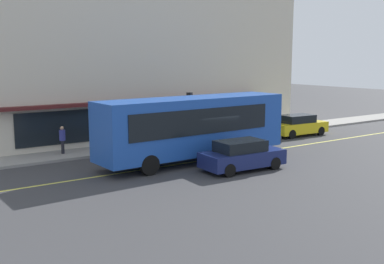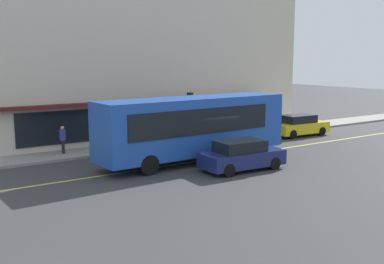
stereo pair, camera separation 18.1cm
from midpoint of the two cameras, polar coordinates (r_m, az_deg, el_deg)
name	(u,v)px [view 2 (the right image)]	position (r m, az deg, el deg)	size (l,w,h in m)	color
ground	(208,160)	(25.68, 2.19, -3.43)	(120.00, 120.00, 0.00)	#38383A
sidewalk	(160,144)	(30.04, -3.84, -1.45)	(80.00, 2.55, 0.15)	gray
lane_centre_stripe	(208,160)	(25.68, 2.19, -3.42)	(36.00, 0.16, 0.01)	#D8D14C
storefront_building	(113,29)	(34.60, -9.59, 12.46)	(27.53, 9.76, 15.35)	beige
bus	(194,125)	(24.92, 0.50, 0.83)	(11.22, 2.95, 3.50)	#1E4CAD
traffic_light	(190,105)	(30.33, -0.02, 3.36)	(0.30, 0.52, 3.20)	#2D2D33
car_yellow	(299,125)	(34.36, 13.22, 0.79)	(4.39, 2.05, 1.52)	yellow
car_navy	(242,155)	(23.34, 6.36, -2.90)	(4.39, 2.04, 1.52)	navy
pedestrian_mid_block	(63,137)	(27.41, -15.47, -0.62)	(0.34, 0.34, 1.59)	black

